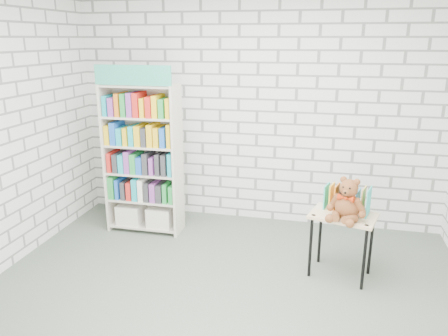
# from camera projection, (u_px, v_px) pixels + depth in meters

# --- Properties ---
(ground) EXTENTS (4.50, 4.50, 0.00)m
(ground) POSITION_uv_depth(u_px,v_px,m) (219.00, 304.00, 3.85)
(ground) COLOR #4D594B
(ground) RESTS_ON ground
(room_shell) EXTENTS (4.52, 4.02, 2.81)m
(room_shell) POSITION_uv_depth(u_px,v_px,m) (218.00, 102.00, 3.34)
(room_shell) COLOR silver
(room_shell) RESTS_ON ground
(bookshelf) EXTENTS (0.88, 0.34, 1.98)m
(bookshelf) POSITION_uv_depth(u_px,v_px,m) (143.00, 158.00, 5.13)
(bookshelf) COLOR beige
(bookshelf) RESTS_ON ground
(display_table) EXTENTS (0.69, 0.56, 0.65)m
(display_table) POSITION_uv_depth(u_px,v_px,m) (343.00, 223.00, 4.18)
(display_table) COLOR #D7AF81
(display_table) RESTS_ON ground
(table_books) EXTENTS (0.45, 0.29, 0.25)m
(table_books) POSITION_uv_depth(u_px,v_px,m) (347.00, 199.00, 4.20)
(table_books) COLOR #2AB8AA
(table_books) RESTS_ON display_table
(teddy_bear) EXTENTS (0.37, 0.36, 0.40)m
(teddy_bear) POSITION_uv_depth(u_px,v_px,m) (347.00, 203.00, 4.00)
(teddy_bear) COLOR brown
(teddy_bear) RESTS_ON display_table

